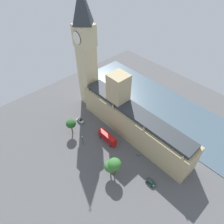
# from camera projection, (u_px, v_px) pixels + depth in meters

# --- Properties ---
(ground_plane) EXTENTS (133.03, 133.03, 0.00)m
(ground_plane) POSITION_uv_depth(u_px,v_px,m) (130.00, 136.00, 101.78)
(ground_plane) COLOR #565659
(river_thames) EXTENTS (34.17, 119.73, 0.25)m
(river_thames) POSITION_uv_depth(u_px,v_px,m) (166.00, 109.00, 116.20)
(river_thames) COLOR #475B6B
(river_thames) RESTS_ON ground
(parliament_building) EXTENTS (11.38, 63.03, 29.71)m
(parliament_building) POSITION_uv_depth(u_px,v_px,m) (132.00, 120.00, 97.61)
(parliament_building) COLOR tan
(parliament_building) RESTS_ON ground
(clock_tower) EXTENTS (8.82, 8.82, 62.34)m
(clock_tower) POSITION_uv_depth(u_px,v_px,m) (86.00, 50.00, 100.18)
(clock_tower) COLOR #CCBA8E
(clock_tower) RESTS_ON ground
(car_white_trailing) EXTENTS (2.01, 4.28, 1.74)m
(car_white_trailing) POSITION_uv_depth(u_px,v_px,m) (80.00, 120.00, 108.71)
(car_white_trailing) COLOR silver
(car_white_trailing) RESTS_ON ground
(double_decker_bus_opposite_hall) EXTENTS (2.66, 10.50, 4.75)m
(double_decker_bus_opposite_hall) POSITION_uv_depth(u_px,v_px,m) (107.00, 137.00, 97.79)
(double_decker_bus_opposite_hall) COLOR red
(double_decker_bus_opposite_hall) RESTS_ON ground
(car_dark_green_by_river_gate) EXTENTS (1.95, 4.20, 1.74)m
(car_dark_green_by_river_gate) POSITION_uv_depth(u_px,v_px,m) (151.00, 182.00, 82.83)
(car_dark_green_by_river_gate) COLOR #19472D
(car_dark_green_by_river_gate) RESTS_ON ground
(pedestrian_midblock) EXTENTS (0.50, 0.60, 1.56)m
(pedestrian_midblock) POSITION_uv_depth(u_px,v_px,m) (137.00, 155.00, 92.93)
(pedestrian_midblock) COLOR maroon
(pedestrian_midblock) RESTS_ON ground
(pedestrian_near_tower) EXTENTS (0.69, 0.62, 1.64)m
(pedestrian_near_tower) POSITION_uv_depth(u_px,v_px,m) (139.00, 155.00, 92.73)
(pedestrian_near_tower) COLOR #336B60
(pedestrian_near_tower) RESTS_ON ground
(plane_tree_under_trees) EXTENTS (5.56, 5.56, 9.92)m
(plane_tree_under_trees) POSITION_uv_depth(u_px,v_px,m) (114.00, 164.00, 81.37)
(plane_tree_under_trees) COLOR brown
(plane_tree_under_trees) RESTS_ON ground
(plane_tree_far_end) EXTENTS (4.85, 4.85, 8.87)m
(plane_tree_far_end) POSITION_uv_depth(u_px,v_px,m) (71.00, 124.00, 98.76)
(plane_tree_far_end) COLOR brown
(plane_tree_far_end) RESTS_ON ground
(plane_tree_kerbside) EXTENTS (5.37, 5.37, 8.39)m
(plane_tree_kerbside) POSITION_uv_depth(u_px,v_px,m) (111.00, 166.00, 82.33)
(plane_tree_kerbside) COLOR brown
(plane_tree_kerbside) RESTS_ON ground
(street_lamp_leading) EXTENTS (0.56, 0.56, 6.22)m
(street_lamp_leading) POSITION_uv_depth(u_px,v_px,m) (83.00, 139.00, 94.98)
(street_lamp_leading) COLOR black
(street_lamp_leading) RESTS_ON ground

